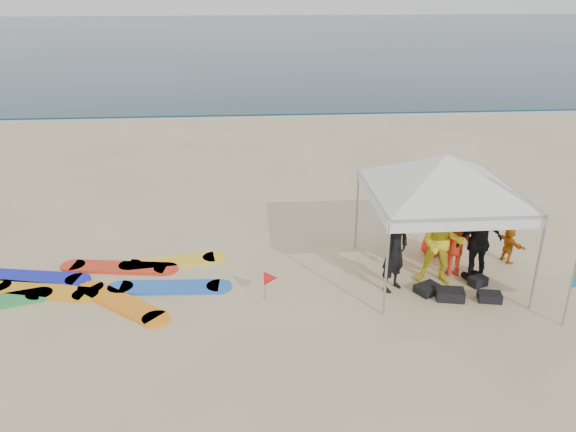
# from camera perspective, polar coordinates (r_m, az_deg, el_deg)

# --- Properties ---
(ground) EXTENTS (120.00, 120.00, 0.00)m
(ground) POSITION_cam_1_polar(r_m,az_deg,el_deg) (10.75, -3.42, -11.46)
(ground) COLOR beige
(ground) RESTS_ON ground
(ocean) EXTENTS (160.00, 84.00, 0.08)m
(ocean) POSITION_cam_1_polar(r_m,az_deg,el_deg) (69.15, -4.54, 17.76)
(ocean) COLOR #0C2633
(ocean) RESTS_ON ground
(shoreline_foam) EXTENTS (160.00, 1.20, 0.01)m
(shoreline_foam) POSITION_cam_1_polar(r_m,az_deg,el_deg) (27.76, -4.24, 10.17)
(shoreline_foam) COLOR silver
(shoreline_foam) RESTS_ON ground
(person_black_a) EXTENTS (0.77, 0.74, 1.78)m
(person_black_a) POSITION_cam_1_polar(r_m,az_deg,el_deg) (11.81, 10.81, -3.53)
(person_black_a) COLOR black
(person_black_a) RESTS_ON ground
(person_yellow) EXTENTS (1.11, 0.98, 1.91)m
(person_yellow) POSITION_cam_1_polar(r_m,az_deg,el_deg) (12.26, 15.35, -2.61)
(person_yellow) COLOR yellow
(person_yellow) RESTS_ON ground
(person_orange_a) EXTENTS (1.04, 0.63, 1.56)m
(person_orange_a) POSITION_cam_1_polar(r_m,az_deg,el_deg) (12.77, 16.62, -2.56)
(person_orange_a) COLOR red
(person_orange_a) RESTS_ON ground
(person_black_b) EXTENTS (1.13, 0.63, 1.82)m
(person_black_b) POSITION_cam_1_polar(r_m,az_deg,el_deg) (12.64, 18.84, -2.48)
(person_black_b) COLOR black
(person_black_b) RESTS_ON ground
(person_orange_b) EXTENTS (0.92, 0.66, 1.74)m
(person_orange_b) POSITION_cam_1_polar(r_m,az_deg,el_deg) (13.58, 14.93, -0.40)
(person_orange_b) COLOR red
(person_orange_b) RESTS_ON ground
(person_seated) EXTENTS (0.49, 0.87, 0.89)m
(person_seated) POSITION_cam_1_polar(r_m,az_deg,el_deg) (13.89, 21.52, -2.67)
(person_seated) COLOR #C66A11
(person_seated) RESTS_ON ground
(canopy_tent) EXTENTS (4.21, 4.21, 3.17)m
(canopy_tent) POSITION_cam_1_polar(r_m,az_deg,el_deg) (11.92, 15.84, 5.95)
(canopy_tent) COLOR #A5A5A8
(canopy_tent) RESTS_ON ground
(marker_pennant) EXTENTS (0.28, 0.28, 0.64)m
(marker_pennant) POSITION_cam_1_polar(r_m,az_deg,el_deg) (11.40, -1.78, -6.34)
(marker_pennant) COLOR #A5A5A8
(marker_pennant) RESTS_ON ground
(gear_pile) EXTENTS (1.72, 1.01, 0.22)m
(gear_pile) POSITION_cam_1_polar(r_m,az_deg,el_deg) (12.24, 16.76, -7.34)
(gear_pile) COLOR black
(gear_pile) RESTS_ON ground
(surfboard_spread) EXTENTS (5.55, 3.00, 0.07)m
(surfboard_spread) POSITION_cam_1_polar(r_m,az_deg,el_deg) (12.86, -19.14, -6.44)
(surfboard_spread) COLOR red
(surfboard_spread) RESTS_ON ground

